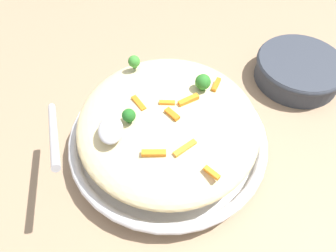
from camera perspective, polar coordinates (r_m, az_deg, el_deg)
name	(u,v)px	position (r m, az deg, el deg)	size (l,w,h in m)	color
ground_plane	(168,146)	(0.62, 0.00, -3.65)	(2.40, 2.40, 0.00)	#9E7F60
serving_bowl	(168,139)	(0.60, 0.00, -2.42)	(0.37, 0.37, 0.04)	silver
pasta_mound	(168,123)	(0.56, 0.00, 0.56)	(0.33, 0.32, 0.07)	beige
carrot_piece_0	(212,173)	(0.48, 7.82, -8.27)	(0.03, 0.01, 0.01)	orange
carrot_piece_1	(216,85)	(0.59, 8.60, 7.29)	(0.03, 0.01, 0.01)	orange
carrot_piece_2	(164,103)	(0.54, -0.65, 4.11)	(0.03, 0.01, 0.01)	orange
carrot_piece_3	(185,148)	(0.49, 3.03, -3.99)	(0.04, 0.01, 0.01)	orange
carrot_piece_4	(189,100)	(0.55, 3.68, 4.65)	(0.04, 0.01, 0.01)	orange
carrot_piece_5	(172,114)	(0.52, 0.74, 2.10)	(0.03, 0.01, 0.01)	orange
carrot_piece_6	(139,103)	(0.55, -5.24, 4.06)	(0.04, 0.01, 0.01)	orange
carrot_piece_7	(154,153)	(0.49, -2.54, -4.85)	(0.04, 0.01, 0.01)	orange
broccoli_floret_0	(134,62)	(0.61, -6.06, 11.36)	(0.02, 0.02, 0.03)	#377928
broccoli_floret_1	(203,82)	(0.56, 6.25, 7.79)	(0.03, 0.03, 0.03)	#296820
broccoli_floret_2	(129,116)	(0.51, -7.01, 1.85)	(0.02, 0.02, 0.03)	#205B1C
serving_spoon	(90,131)	(0.50, -13.72, -0.85)	(0.16, 0.12, 0.07)	#B7B7BC
companion_bowl	(299,68)	(0.77, 22.35, 9.47)	(0.19, 0.19, 0.05)	#333842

